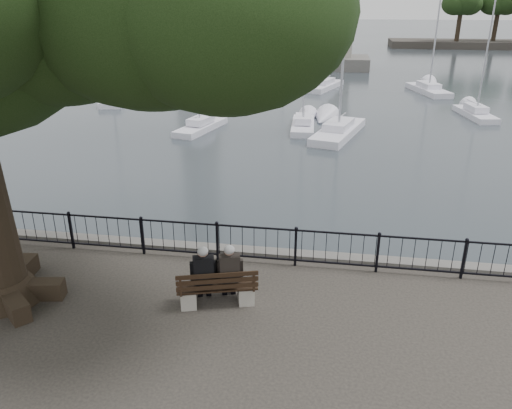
% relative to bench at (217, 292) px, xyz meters
% --- Properties ---
extents(harbor, '(260.00, 260.00, 1.20)m').
position_rel_bench_xyz_m(harbor, '(0.53, 2.52, -0.82)').
color(harbor, '#555350').
rests_on(harbor, ground).
extents(railing, '(22.06, 0.06, 1.00)m').
position_rel_bench_xyz_m(railing, '(0.53, 2.02, 0.24)').
color(railing, black).
rests_on(railing, ground).
extents(bench, '(1.82, 1.00, 0.92)m').
position_rel_bench_xyz_m(bench, '(0.00, 0.00, 0.00)').
color(bench, gray).
rests_on(bench, ground).
extents(person_left, '(0.56, 0.79, 1.46)m').
position_rel_bench_xyz_m(person_left, '(-0.29, 0.02, 0.35)').
color(person_left, black).
rests_on(person_left, ground).
extents(person_right, '(0.56, 0.79, 1.46)m').
position_rel_bench_xyz_m(person_right, '(0.24, 0.18, 0.35)').
color(person_right, black).
rests_on(person_right, ground).
extents(lion_monument, '(6.22, 6.22, 9.12)m').
position_rel_bench_xyz_m(lion_monument, '(2.53, 49.45, 0.98)').
color(lion_monument, '#555350').
rests_on(lion_monument, ground).
extents(sailboat_a, '(2.33, 4.83, 9.40)m').
position_rel_bench_xyz_m(sailboat_a, '(-5.55, 19.25, -1.02)').
color(sailboat_a, white).
rests_on(sailboat_a, ground).
extents(sailboat_b, '(1.52, 4.73, 10.77)m').
position_rel_bench_xyz_m(sailboat_b, '(0.43, 20.54, -0.98)').
color(sailboat_b, white).
rests_on(sailboat_b, ground).
extents(sailboat_c, '(3.24, 6.35, 11.43)m').
position_rel_bench_xyz_m(sailboat_c, '(2.55, 19.25, -1.00)').
color(sailboat_c, white).
rests_on(sailboat_c, ground).
extents(sailboat_d, '(2.05, 4.85, 8.14)m').
position_rel_bench_xyz_m(sailboat_d, '(11.48, 25.64, -1.05)').
color(sailboat_d, white).
rests_on(sailboat_d, ground).
extents(sailboat_e, '(3.11, 5.91, 13.32)m').
position_rel_bench_xyz_m(sailboat_e, '(-14.34, 26.83, -0.94)').
color(sailboat_e, white).
rests_on(sailboat_e, ground).
extents(sailboat_f, '(3.40, 6.11, 11.80)m').
position_rel_bench_xyz_m(sailboat_f, '(1.19, 35.47, -0.99)').
color(sailboat_f, white).
rests_on(sailboat_f, ground).
extents(sailboat_g, '(3.14, 6.14, 11.94)m').
position_rel_bench_xyz_m(sailboat_g, '(9.85, 34.79, -0.99)').
color(sailboat_g, white).
rests_on(sailboat_g, ground).
extents(sailboat_h, '(1.63, 4.81, 10.84)m').
position_rel_bench_xyz_m(sailboat_h, '(-2.39, 35.61, -0.98)').
color(sailboat_h, white).
rests_on(sailboat_h, ground).
extents(far_shore, '(30.00, 8.60, 9.18)m').
position_rel_bench_xyz_m(far_shore, '(26.08, 78.97, 2.68)').
color(far_shore, '#292723').
rests_on(far_shore, ground).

